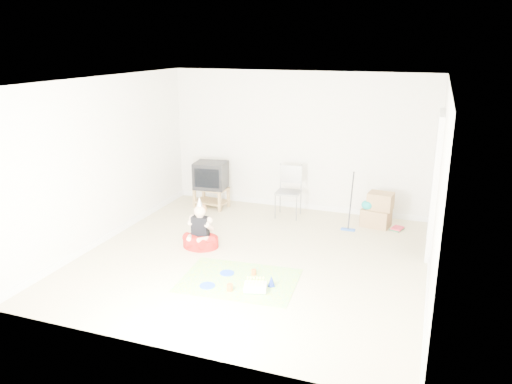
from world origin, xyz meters
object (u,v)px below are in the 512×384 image
(crt_tv, at_px, (211,175))
(seated_woman, at_px, (201,236))
(folding_chair, at_px, (288,192))
(birthday_cake, at_px, (255,288))
(tv_stand, at_px, (211,196))
(cardboard_boxes, at_px, (377,210))

(crt_tv, distance_m, seated_woman, 2.01)
(folding_chair, xyz_separation_m, birthday_cake, (0.40, -2.90, -0.42))
(tv_stand, relative_size, seated_woman, 0.82)
(tv_stand, distance_m, folding_chair, 1.57)
(crt_tv, xyz_separation_m, birthday_cake, (1.96, -2.92, -0.60))
(seated_woman, bearing_deg, tv_stand, 109.65)
(crt_tv, height_order, birthday_cake, crt_tv)
(crt_tv, relative_size, folding_chair, 0.62)
(folding_chair, height_order, birthday_cake, folding_chair)
(tv_stand, bearing_deg, folding_chair, -0.44)
(crt_tv, relative_size, birthday_cake, 1.72)
(crt_tv, distance_m, birthday_cake, 3.56)
(crt_tv, bearing_deg, birthday_cake, -62.55)
(tv_stand, distance_m, crt_tv, 0.41)
(crt_tv, distance_m, folding_chair, 1.56)
(cardboard_boxes, height_order, birthday_cake, cardboard_boxes)
(seated_woman, distance_m, birthday_cake, 1.69)
(seated_woman, bearing_deg, cardboard_boxes, 36.86)
(cardboard_boxes, bearing_deg, tv_stand, -179.39)
(tv_stand, height_order, cardboard_boxes, cardboard_boxes)
(cardboard_boxes, bearing_deg, crt_tv, -179.39)
(crt_tv, xyz_separation_m, folding_chair, (1.55, -0.01, -0.18))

